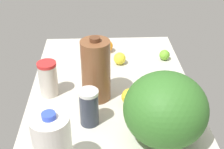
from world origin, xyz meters
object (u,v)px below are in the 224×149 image
object	(u,v)px
watermelon	(165,109)
milk_jug	(53,146)
lime_near_front	(164,55)
chocolate_milk_jug	(96,70)
lemon_beside_bowl	(130,97)
orange_far_back	(107,46)
shaker_bottle	(89,107)
tumbler_cup	(48,79)
lemon_by_jug	(150,96)
lemon_loose	(120,58)

from	to	relation	value
watermelon	milk_jug	xyz separation A→B (cm)	(-15.11, 38.91, -1.75)
watermelon	lime_near_front	bearing A→B (deg)	-11.34
chocolate_milk_jug	lemon_beside_bowl	size ratio (longest dim) A/B	4.03
watermelon	orange_far_back	xyz separation A→B (cm)	(72.08, 19.12, -10.06)
shaker_bottle	tumbler_cup	world-z (taller)	tumbler_cup
lime_near_front	lemon_by_jug	world-z (taller)	lemon_by_jug
orange_far_back	lemon_beside_bowl	distance (cm)	50.76
tumbler_cup	lemon_beside_bowl	distance (cm)	37.52
shaker_bottle	lemon_by_jug	size ratio (longest dim) A/B	2.49
watermelon	lemon_by_jug	distance (cm)	25.27
orange_far_back	lemon_beside_bowl	world-z (taller)	lemon_beside_bowl
lemon_loose	lemon_by_jug	xyz separation A→B (cm)	(-34.72, -11.02, -0.12)
milk_jug	lime_near_front	world-z (taller)	milk_jug
shaker_bottle	watermelon	xyz separation A→B (cm)	(-9.94, -27.96, 5.77)
watermelon	milk_jug	world-z (taller)	watermelon
lemon_loose	tumbler_cup	bearing A→B (deg)	127.78
tumbler_cup	lemon_by_jug	xyz separation A→B (cm)	(-8.31, -45.08, -5.12)
lemon_by_jug	shaker_bottle	bearing A→B (deg)	116.22
milk_jug	orange_far_back	distance (cm)	89.80
tumbler_cup	lime_near_front	xyz separation A→B (cm)	(30.06, -58.95, -5.42)
milk_jug	lime_near_front	distance (cm)	92.43
chocolate_milk_jug	milk_jug	xyz separation A→B (cm)	(-42.84, 13.83, -2.23)
shaker_bottle	lime_near_front	size ratio (longest dim) A/B	2.75
watermelon	lemon_loose	bearing A→B (deg)	12.33
chocolate_milk_jug	lemon_by_jug	bearing A→B (deg)	-101.53
lemon_by_jug	lemon_beside_bowl	distance (cm)	9.05
shaker_bottle	milk_jug	xyz separation A→B (cm)	(-25.05, 10.94, 4.02)
lemon_loose	orange_far_back	size ratio (longest dim) A/B	0.91
milk_jug	lemon_loose	size ratio (longest dim) A/B	3.90
lemon_loose	watermelon	bearing A→B (deg)	-167.67
lime_near_front	lemon_beside_bowl	bearing A→B (deg)	149.78
tumbler_cup	orange_far_back	size ratio (longest dim) A/B	2.31
shaker_bottle	lemon_loose	size ratio (longest dim) A/B	2.40
lemon_beside_bowl	tumbler_cup	bearing A→B (deg)	75.71
chocolate_milk_jug	watermelon	bearing A→B (deg)	-137.87
lemon_beside_bowl	lime_near_front	bearing A→B (deg)	-30.22
shaker_bottle	chocolate_milk_jug	bearing A→B (deg)	-9.23
chocolate_milk_jug	tumbler_cup	size ratio (longest dim) A/B	1.81
lemon_beside_bowl	milk_jug	bearing A→B (deg)	142.68
shaker_bottle	orange_far_back	bearing A→B (deg)	-8.10
lime_near_front	lemon_by_jug	bearing A→B (deg)	160.13
chocolate_milk_jug	tumbler_cup	xyz separation A→B (cm)	(3.52, 21.59, -5.86)
milk_jug	lemon_beside_bowl	world-z (taller)	milk_jug
lime_near_front	lemon_loose	bearing A→B (deg)	98.36
lemon_by_jug	chocolate_milk_jug	bearing A→B (deg)	78.47
tumbler_cup	lemon_by_jug	bearing A→B (deg)	-100.45
lime_near_front	watermelon	bearing A→B (deg)	168.66
shaker_bottle	orange_far_back	distance (cm)	62.92
shaker_bottle	milk_jug	world-z (taller)	milk_jug
lime_near_front	lemon_by_jug	size ratio (longest dim) A/B	0.91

